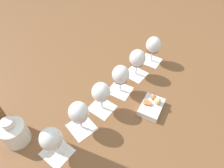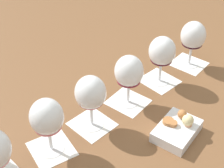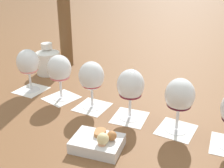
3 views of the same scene
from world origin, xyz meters
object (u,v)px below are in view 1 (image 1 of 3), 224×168
at_px(wine_glass_4, 137,59).
at_px(ceramic_vase, 14,132).
at_px(wine_glass_0, 51,140).
at_px(snack_dish, 152,106).
at_px(wine_glass_1, 79,113).
at_px(wine_glass_5, 153,46).
at_px(wine_glass_3, 121,76).
at_px(wine_glass_2, 101,93).

distance_m(wine_glass_4, ceramic_vase, 0.72).
bearing_deg(wine_glass_0, snack_dish, 21.23).
xyz_separation_m(wine_glass_1, wine_glass_5, (0.45, 0.44, 0.00)).
distance_m(wine_glass_0, wine_glass_5, 0.79).
bearing_deg(snack_dish, wine_glass_0, -158.77).
distance_m(wine_glass_4, snack_dish, 0.28).
distance_m(wine_glass_3, wine_glass_4, 0.16).
height_order(wine_glass_2, wine_glass_5, same).
relative_size(ceramic_vase, snack_dish, 0.85).
bearing_deg(wine_glass_2, snack_dish, -7.83).
relative_size(wine_glass_2, wine_glass_4, 1.00).
bearing_deg(ceramic_vase, wine_glass_1, 5.72).
xyz_separation_m(wine_glass_1, ceramic_vase, (-0.29, -0.03, -0.05)).
bearing_deg(wine_glass_0, ceramic_vase, 154.60).
bearing_deg(wine_glass_3, wine_glass_4, 46.55).
height_order(wine_glass_5, ceramic_vase, wine_glass_5).
bearing_deg(ceramic_vase, wine_glass_2, 18.40).
bearing_deg(wine_glass_3, wine_glass_2, -135.62).
height_order(wine_glass_0, wine_glass_3, same).
bearing_deg(wine_glass_0, wine_glass_5, 44.75).
xyz_separation_m(wine_glass_0, wine_glass_3, (0.33, 0.32, 0.00)).
bearing_deg(ceramic_vase, wine_glass_0, -25.40).
distance_m(wine_glass_5, snack_dish, 0.40).
xyz_separation_m(wine_glass_2, wine_glass_4, (0.22, 0.23, 0.00)).
relative_size(wine_glass_0, wine_glass_1, 1.00).
xyz_separation_m(wine_glass_4, snack_dish, (0.03, -0.26, -0.10)).
bearing_deg(wine_glass_2, wine_glass_0, -134.74).
relative_size(wine_glass_4, ceramic_vase, 1.17).
bearing_deg(snack_dish, wine_glass_4, 96.59).
distance_m(wine_glass_2, wine_glass_3, 0.15).
height_order(wine_glass_1, wine_glass_5, same).
relative_size(wine_glass_1, wine_glass_4, 1.00).
relative_size(wine_glass_5, ceramic_vase, 1.17).
xyz_separation_m(wine_glass_1, wine_glass_2, (0.11, 0.10, -0.00)).
distance_m(wine_glass_0, wine_glass_3, 0.46).
xyz_separation_m(ceramic_vase, snack_dish, (0.65, 0.10, -0.04)).
bearing_deg(wine_glass_3, ceramic_vase, -154.63).
height_order(wine_glass_3, wine_glass_5, same).
bearing_deg(ceramic_vase, wine_glass_5, 32.41).
bearing_deg(wine_glass_3, wine_glass_1, -135.84).
height_order(wine_glass_0, wine_glass_4, same).
bearing_deg(wine_glass_2, wine_glass_5, 44.44).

